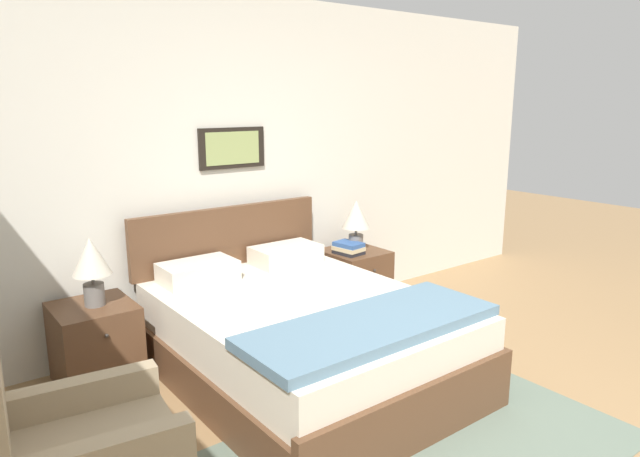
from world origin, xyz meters
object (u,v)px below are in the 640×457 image
object	(u,v)px
nightstand_near_window	(96,344)
nightstand_by_door	(354,280)
table_lamp_near_window	(91,262)
bed	(303,335)
table_lamp_by_door	(356,218)

from	to	relation	value
nightstand_near_window	nightstand_by_door	bearing A→B (deg)	0.00
table_lamp_near_window	nightstand_by_door	bearing A→B (deg)	0.29
bed	table_lamp_by_door	size ratio (longest dim) A/B	4.64
nightstand_by_door	table_lamp_near_window	xyz separation A→B (m)	(-2.20, -0.01, 0.56)
nightstand_by_door	table_lamp_near_window	distance (m)	2.26
nightstand_near_window	table_lamp_by_door	size ratio (longest dim) A/B	1.21
bed	table_lamp_near_window	size ratio (longest dim) A/B	4.64
table_lamp_by_door	nightstand_by_door	bearing A→B (deg)	116.07
table_lamp_near_window	table_lamp_by_door	world-z (taller)	same
table_lamp_near_window	table_lamp_by_door	distance (m)	2.20
table_lamp_near_window	bed	bearing A→B (deg)	-34.78
bed	table_lamp_by_door	xyz separation A→B (m)	(1.11, 0.76, 0.52)
table_lamp_by_door	table_lamp_near_window	bearing A→B (deg)	180.00
bed	nightstand_near_window	world-z (taller)	bed
bed	table_lamp_by_door	distance (m)	1.44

